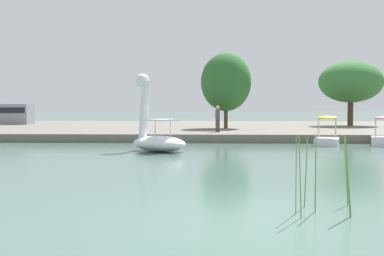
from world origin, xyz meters
name	(u,v)px	position (x,y,z in m)	size (l,w,h in m)	color
ground_plane	(246,218)	(0.00, 0.00, 0.00)	(611.18, 611.18, 0.00)	#47665B
shore_bank_far	(219,128)	(0.00, 30.70, 0.24)	(131.68, 26.47, 0.48)	#6B665B
swan_boat	(156,134)	(-3.17, 12.52, 0.78)	(3.26, 2.94, 3.61)	white
pedal_boat_yellow	(327,136)	(5.61, 16.38, 0.48)	(1.77, 2.33, 1.58)	white
pedal_boat_pink	(384,137)	(8.62, 16.35, 0.43)	(1.90, 2.55, 1.55)	white
tree_broadleaf_right	(226,82)	(0.45, 25.55, 3.92)	(4.21, 4.41, 5.61)	#4C3823
tree_broadleaf_behind_dock	(351,82)	(11.21, 30.79, 4.21)	(7.75, 7.74, 5.51)	#4C3823
person_on_path	(218,118)	(-0.23, 20.25, 1.37)	(0.29, 0.29, 1.66)	#47382D
parked_van	(8,113)	(-19.62, 33.14, 1.50)	(4.49, 1.96, 1.87)	gray
reed_clump_foreground	(371,178)	(2.43, 0.53, 0.65)	(3.02, 1.42, 1.50)	#568E38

